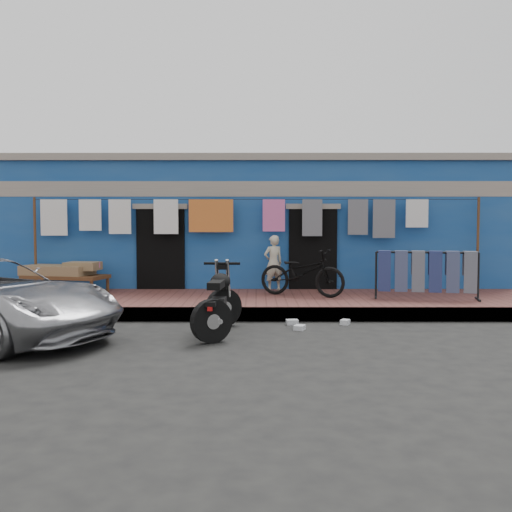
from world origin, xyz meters
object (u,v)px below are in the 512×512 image
at_px(bicycle, 302,267).
at_px(motorcycle, 218,299).
at_px(jeans_rack, 426,274).
at_px(seated_person, 273,263).
at_px(charpoy, 66,278).

height_order(bicycle, motorcycle, bicycle).
distance_m(bicycle, jeans_rack, 2.49).
bearing_deg(seated_person, motorcycle, 51.36).
bearing_deg(jeans_rack, motorcycle, -149.32).
relative_size(bicycle, jeans_rack, 0.87).
bearing_deg(charpoy, motorcycle, -44.35).
relative_size(seated_person, motorcycle, 0.71).
xyz_separation_m(seated_person, jeans_rack, (3.02, -1.42, -0.13)).
distance_m(motorcycle, jeans_rack, 4.65).
distance_m(motorcycle, charpoy, 5.04).
distance_m(seated_person, bicycle, 1.12).
xyz_separation_m(seated_person, motorcycle, (-0.98, -3.79, -0.32)).
bearing_deg(seated_person, jeans_rack, 130.62).
relative_size(motorcycle, jeans_rack, 0.83).
bearing_deg(seated_person, bicycle, 96.35).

